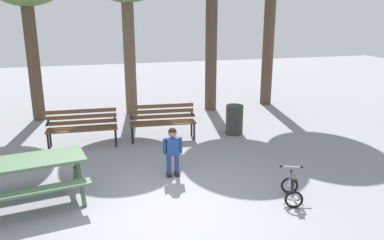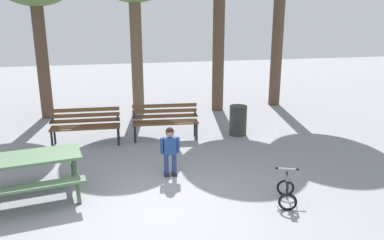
{
  "view_description": "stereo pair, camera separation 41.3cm",
  "coord_description": "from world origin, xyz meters",
  "px_view_note": "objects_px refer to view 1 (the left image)",
  "views": [
    {
      "loc": [
        -1.08,
        -5.37,
        3.09
      ],
      "look_at": [
        0.98,
        2.23,
        0.85
      ],
      "focal_mm": 36.23,
      "sensor_mm": 36.0,
      "label": 1
    },
    {
      "loc": [
        -0.68,
        -5.47,
        3.09
      ],
      "look_at": [
        0.98,
        2.23,
        0.85
      ],
      "focal_mm": 36.23,
      "sensor_mm": 36.0,
      "label": 2
    }
  ],
  "objects_px": {
    "park_bench_left": "(162,119)",
    "child_standing": "(173,148)",
    "kids_bicycle": "(292,190)",
    "trash_bin": "(234,120)",
    "picnic_table": "(28,170)",
    "park_bench_far_left": "(82,125)"
  },
  "relations": [
    {
      "from": "park_bench_far_left",
      "to": "park_bench_left",
      "type": "height_order",
      "value": "same"
    },
    {
      "from": "child_standing",
      "to": "kids_bicycle",
      "type": "distance_m",
      "value": 2.3
    },
    {
      "from": "child_standing",
      "to": "kids_bicycle",
      "type": "bearing_deg",
      "value": -41.41
    },
    {
      "from": "park_bench_left",
      "to": "trash_bin",
      "type": "distance_m",
      "value": 1.87
    },
    {
      "from": "picnic_table",
      "to": "kids_bicycle",
      "type": "xyz_separation_m",
      "value": [
        4.21,
        -1.05,
        -0.39
      ]
    },
    {
      "from": "child_standing",
      "to": "park_bench_far_left",
      "type": "bearing_deg",
      "value": 126.3
    },
    {
      "from": "trash_bin",
      "to": "park_bench_far_left",
      "type": "bearing_deg",
      "value": 178.64
    },
    {
      "from": "kids_bicycle",
      "to": "trash_bin",
      "type": "distance_m",
      "value": 3.7
    },
    {
      "from": "park_bench_far_left",
      "to": "trash_bin",
      "type": "xyz_separation_m",
      "value": [
        3.76,
        -0.09,
        -0.13
      ]
    },
    {
      "from": "park_bench_left",
      "to": "picnic_table",
      "type": "bearing_deg",
      "value": -135.32
    },
    {
      "from": "park_bench_far_left",
      "to": "park_bench_left",
      "type": "distance_m",
      "value": 1.9
    },
    {
      "from": "park_bench_far_left",
      "to": "kids_bicycle",
      "type": "distance_m",
      "value": 5.06
    },
    {
      "from": "kids_bicycle",
      "to": "park_bench_left",
      "type": "bearing_deg",
      "value": 111.23
    },
    {
      "from": "picnic_table",
      "to": "park_bench_left",
      "type": "distance_m",
      "value": 3.87
    },
    {
      "from": "park_bench_left",
      "to": "child_standing",
      "type": "xyz_separation_m",
      "value": [
        -0.24,
        -2.27,
        0.06
      ]
    },
    {
      "from": "kids_bicycle",
      "to": "trash_bin",
      "type": "bearing_deg",
      "value": 83.88
    },
    {
      "from": "child_standing",
      "to": "kids_bicycle",
      "type": "relative_size",
      "value": 1.55
    },
    {
      "from": "child_standing",
      "to": "trash_bin",
      "type": "xyz_separation_m",
      "value": [
        2.1,
        2.18,
        -0.19
      ]
    },
    {
      "from": "picnic_table",
      "to": "park_bench_far_left",
      "type": "height_order",
      "value": "park_bench_far_left"
    },
    {
      "from": "park_bench_left",
      "to": "kids_bicycle",
      "type": "bearing_deg",
      "value": -68.77
    },
    {
      "from": "child_standing",
      "to": "park_bench_left",
      "type": "bearing_deg",
      "value": 83.99
    },
    {
      "from": "picnic_table",
      "to": "kids_bicycle",
      "type": "relative_size",
      "value": 3.19
    }
  ]
}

